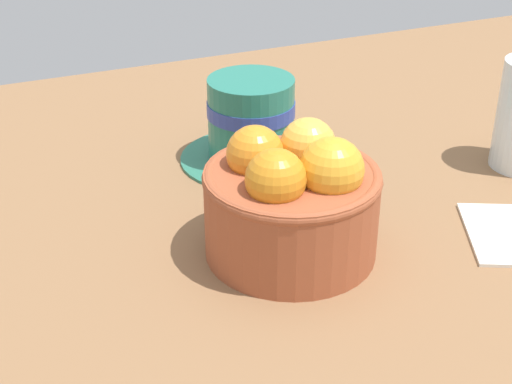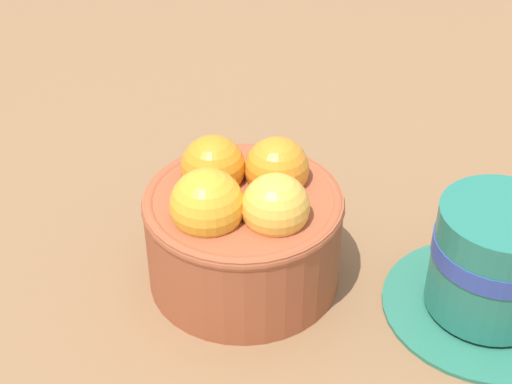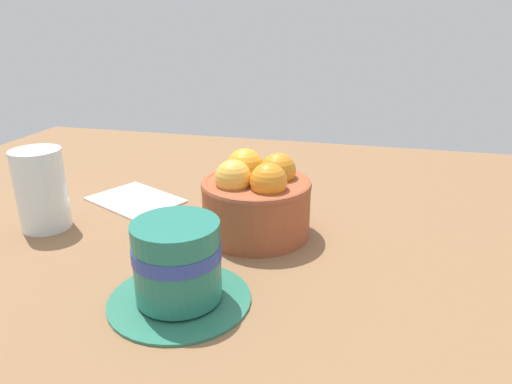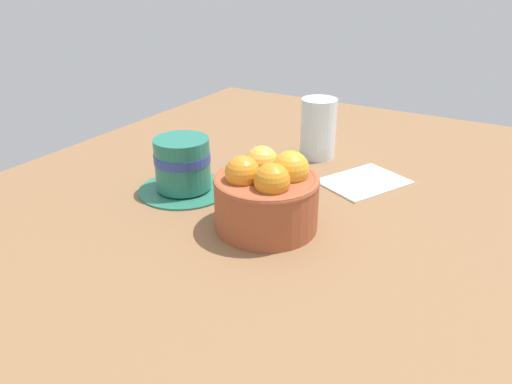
# 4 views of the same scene
# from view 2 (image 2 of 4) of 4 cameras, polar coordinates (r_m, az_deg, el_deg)

# --- Properties ---
(ground_plane) EXTENTS (1.27, 0.94, 0.03)m
(ground_plane) POSITION_cam_2_polar(r_m,az_deg,el_deg) (0.57, -1.24, -7.51)
(ground_plane) COLOR brown
(terracotta_bowl) EXTENTS (0.14, 0.14, 0.10)m
(terracotta_bowl) POSITION_cam_2_polar(r_m,az_deg,el_deg) (0.53, -1.36, -2.44)
(terracotta_bowl) COLOR #9E4C2D
(terracotta_bowl) RESTS_ON ground_plane
(coffee_cup) EXTENTS (0.14, 0.14, 0.08)m
(coffee_cup) POSITION_cam_2_polar(r_m,az_deg,el_deg) (0.53, 16.75, -5.17)
(coffee_cup) COLOR #2A7159
(coffee_cup) RESTS_ON ground_plane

